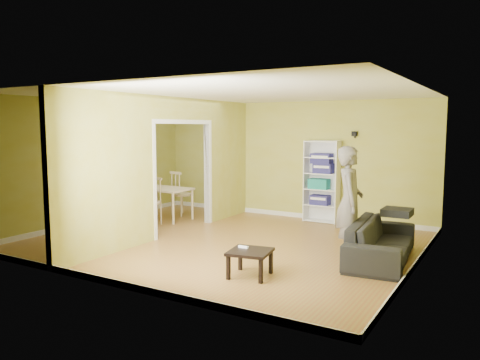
% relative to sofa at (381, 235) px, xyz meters
% --- Properties ---
extents(room_shell, '(6.50, 6.50, 6.50)m').
position_rel_sofa_xyz_m(room_shell, '(-2.70, -0.23, 0.90)').
color(room_shell, olive).
rests_on(room_shell, ground).
extents(partition, '(0.22, 5.50, 2.60)m').
position_rel_sofa_xyz_m(partition, '(-3.90, -0.23, 0.90)').
color(partition, tan).
rests_on(partition, ground).
extents(wall_speaker, '(0.10, 0.10, 0.10)m').
position_rel_sofa_xyz_m(wall_speaker, '(-1.20, 2.46, 1.50)').
color(wall_speaker, black).
rests_on(wall_speaker, room_shell).
extents(sofa, '(2.15, 1.08, 0.79)m').
position_rel_sofa_xyz_m(sofa, '(0.00, 0.00, 0.00)').
color(sofa, black).
rests_on(sofa, ground).
extents(person, '(0.89, 0.79, 2.05)m').
position_rel_sofa_xyz_m(person, '(-0.51, -0.02, 0.63)').
color(person, slate).
rests_on(person, ground).
extents(bookshelf, '(0.74, 0.32, 1.75)m').
position_rel_sofa_xyz_m(bookshelf, '(-1.84, 2.37, 0.48)').
color(bookshelf, white).
rests_on(bookshelf, ground).
extents(paper_box_navy_a, '(0.40, 0.26, 0.20)m').
position_rel_sofa_xyz_m(paper_box_navy_a, '(-1.87, 2.33, 0.08)').
color(paper_box_navy_a, navy).
rests_on(paper_box_navy_a, bookshelf).
extents(paper_box_teal, '(0.42, 0.27, 0.21)m').
position_rel_sofa_xyz_m(paper_box_teal, '(-1.90, 2.33, 0.43)').
color(paper_box_teal, '#136357').
rests_on(paper_box_teal, bookshelf).
extents(paper_box_navy_b, '(0.40, 0.26, 0.21)m').
position_rel_sofa_xyz_m(paper_box_navy_b, '(-1.81, 2.33, 0.76)').
color(paper_box_navy_b, navy).
rests_on(paper_box_navy_b, bookshelf).
extents(paper_box_navy_c, '(0.43, 0.28, 0.22)m').
position_rel_sofa_xyz_m(paper_box_navy_c, '(-1.86, 2.33, 0.99)').
color(paper_box_navy_c, navy).
rests_on(paper_box_navy_c, bookshelf).
extents(coffee_table, '(0.55, 0.55, 0.37)m').
position_rel_sofa_xyz_m(coffee_table, '(-1.35, -1.72, -0.08)').
color(coffee_table, black).
rests_on(coffee_table, ground).
extents(game_controller, '(0.15, 0.04, 0.03)m').
position_rel_sofa_xyz_m(game_controller, '(-1.49, -1.66, -0.02)').
color(game_controller, white).
rests_on(game_controller, coffee_table).
extents(dining_table, '(1.12, 0.75, 0.70)m').
position_rel_sofa_xyz_m(dining_table, '(-4.92, 0.81, 0.23)').
color(dining_table, '#C4AD8C').
rests_on(dining_table, ground).
extents(chair_left, '(0.54, 0.54, 0.93)m').
position_rel_sofa_xyz_m(chair_left, '(-5.74, 0.84, 0.07)').
color(chair_left, '#D4BA80').
rests_on(chair_left, ground).
extents(chair_near, '(0.51, 0.51, 0.99)m').
position_rel_sofa_xyz_m(chair_near, '(-4.82, 0.21, 0.10)').
color(chair_near, tan).
rests_on(chair_near, ground).
extents(chair_far, '(0.55, 0.55, 1.03)m').
position_rel_sofa_xyz_m(chair_far, '(-4.92, 1.43, 0.12)').
color(chair_far, '#D4BB76').
rests_on(chair_far, ground).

